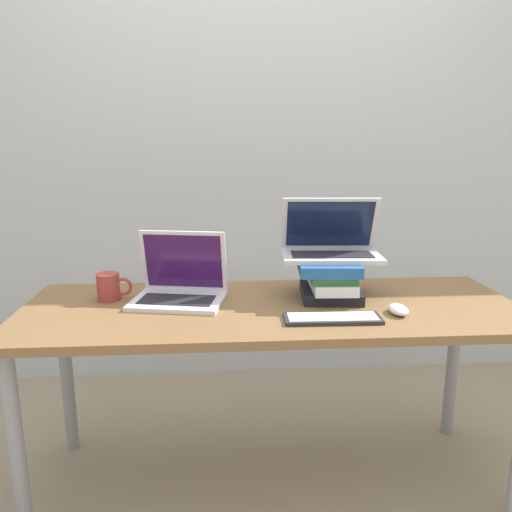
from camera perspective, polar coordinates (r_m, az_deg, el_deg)
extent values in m
cube|color=silver|center=(2.62, -0.24, 14.88)|extent=(8.00, 0.05, 2.70)
cube|color=brown|center=(1.78, 1.79, -6.11)|extent=(1.75, 0.64, 0.03)
cylinder|color=gray|center=(1.81, -25.68, -19.45)|extent=(0.05, 0.05, 0.67)
cylinder|color=gray|center=(2.24, -20.82, -12.51)|extent=(0.05, 0.05, 0.67)
cylinder|color=gray|center=(2.36, 21.57, -11.21)|extent=(0.05, 0.05, 0.67)
cube|color=silver|center=(1.81, -8.91, -5.08)|extent=(0.36, 0.29, 0.02)
cube|color=#232328|center=(1.80, -9.04, -4.95)|extent=(0.28, 0.17, 0.00)
cube|color=silver|center=(1.87, -8.26, -0.56)|extent=(0.32, 0.11, 0.23)
cube|color=#381451|center=(1.86, -8.30, -0.62)|extent=(0.29, 0.09, 0.20)
cube|color=black|center=(1.87, 8.50, -4.12)|extent=(0.23, 0.25, 0.04)
cube|color=white|center=(1.87, 8.57, -2.94)|extent=(0.16, 0.28, 0.04)
cube|color=#33753D|center=(1.86, 8.45, -1.91)|extent=(0.17, 0.26, 0.03)
cube|color=#235693|center=(1.85, 8.16, -0.93)|extent=(0.24, 0.30, 0.04)
cube|color=silver|center=(1.86, 8.59, 0.01)|extent=(0.37, 0.24, 0.02)
cube|color=#232328|center=(1.84, 8.66, 0.19)|extent=(0.30, 0.13, 0.00)
cube|color=silver|center=(1.90, 8.40, 3.68)|extent=(0.36, 0.12, 0.21)
cube|color=#0F1938|center=(1.90, 8.42, 3.60)|extent=(0.33, 0.10, 0.18)
cube|color=#28282D|center=(1.65, 8.74, -7.08)|extent=(0.32, 0.11, 0.01)
cube|color=silver|center=(1.64, 8.75, -6.85)|extent=(0.29, 0.09, 0.00)
ellipsoid|color=white|center=(1.75, 15.94, -5.90)|extent=(0.06, 0.10, 0.03)
cylinder|color=#9E3833|center=(1.89, -16.53, -3.39)|extent=(0.08, 0.08, 0.10)
torus|color=#9E3833|center=(1.88, -14.95, -3.39)|extent=(0.07, 0.01, 0.07)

